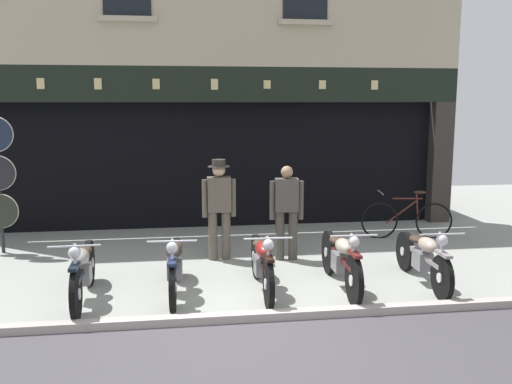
% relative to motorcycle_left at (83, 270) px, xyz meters
% --- Properties ---
extents(ground, '(22.28, 22.00, 0.18)m').
position_rel_motorcycle_left_xyz_m(ground, '(2.02, -2.03, -0.47)').
color(ground, gray).
extents(shop_facade, '(10.58, 4.42, 6.61)m').
position_rel_motorcycle_left_xyz_m(shop_facade, '(2.02, 5.94, 1.34)').
color(shop_facade, black).
rests_on(shop_facade, ground).
extents(motorcycle_left, '(0.62, 2.00, 0.92)m').
position_rel_motorcycle_left_xyz_m(motorcycle_left, '(0.00, 0.00, 0.00)').
color(motorcycle_left, black).
rests_on(motorcycle_left, ground).
extents(motorcycle_center_left, '(0.62, 1.94, 0.90)m').
position_rel_motorcycle_left_xyz_m(motorcycle_center_left, '(1.20, 0.11, -0.01)').
color(motorcycle_center_left, black).
rests_on(motorcycle_center_left, ground).
extents(motorcycle_center, '(0.62, 1.97, 0.92)m').
position_rel_motorcycle_left_xyz_m(motorcycle_center, '(2.39, 0.04, -0.00)').
color(motorcycle_center, black).
rests_on(motorcycle_center, ground).
extents(motorcycle_center_right, '(0.62, 2.05, 0.92)m').
position_rel_motorcycle_left_xyz_m(motorcycle_center_right, '(3.51, 0.02, 0.00)').
color(motorcycle_center_right, black).
rests_on(motorcycle_center_right, ground).
extents(motorcycle_right, '(0.62, 1.95, 0.90)m').
position_rel_motorcycle_left_xyz_m(motorcycle_right, '(4.74, 0.03, -0.01)').
color(motorcycle_right, black).
rests_on(motorcycle_right, ground).
extents(salesman_left, '(0.56, 0.36, 1.68)m').
position_rel_motorcycle_left_xyz_m(salesman_left, '(1.94, 1.75, 0.51)').
color(salesman_left, brown).
rests_on(salesman_left, ground).
extents(shopkeeper_center, '(0.56, 0.27, 1.58)m').
position_rel_motorcycle_left_xyz_m(shopkeeper_center, '(3.04, 1.58, 0.44)').
color(shopkeeper_center, '#47423D').
rests_on(shopkeeper_center, ground).
extents(advert_board_near, '(0.67, 0.03, 0.96)m').
position_rel_motorcycle_left_xyz_m(advert_board_near, '(4.00, 4.35, 1.31)').
color(advert_board_near, beige).
extents(leaning_bicycle, '(1.74, 0.50, 0.94)m').
position_rel_motorcycle_left_xyz_m(leaning_bicycle, '(5.64, 2.71, -0.05)').
color(leaning_bicycle, black).
rests_on(leaning_bicycle, ground).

